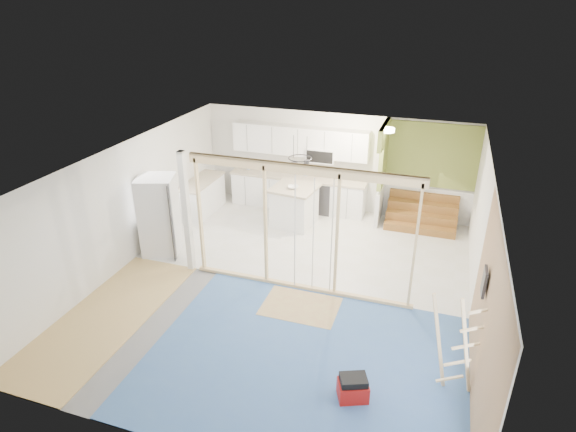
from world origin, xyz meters
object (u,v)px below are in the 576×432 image
(toolbox, at_px, (353,388))
(ladder, at_px, (456,345))
(island, at_px, (294,206))
(fridge, at_px, (160,216))

(toolbox, relative_size, ladder, 0.31)
(island, relative_size, toolbox, 2.27)
(island, bearing_deg, fridge, -129.96)
(ladder, bearing_deg, fridge, 139.02)
(island, height_order, ladder, ladder)
(fridge, relative_size, toolbox, 3.51)
(fridge, xyz_separation_m, ladder, (6.23, -2.34, -0.05))
(toolbox, bearing_deg, island, 93.51)
(fridge, bearing_deg, island, 24.44)
(island, height_order, toolbox, island)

